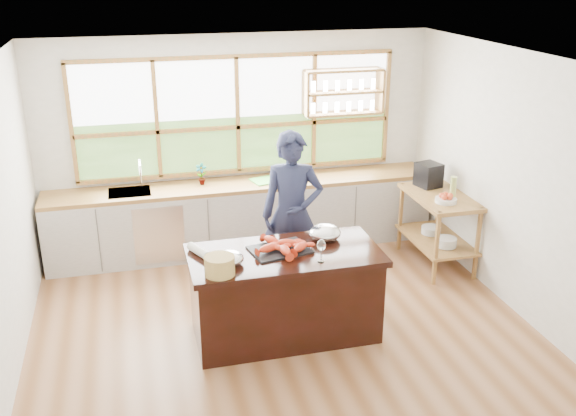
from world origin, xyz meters
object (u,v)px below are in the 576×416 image
object	(u,v)px
cook	(292,214)
island	(285,294)
wicker_basket	(220,266)
espresso_machine	(428,175)

from	to	relation	value
cook	island	bearing A→B (deg)	-93.35
cook	wicker_basket	bearing A→B (deg)	-113.81
cook	espresso_machine	world-z (taller)	cook
cook	wicker_basket	world-z (taller)	cook
cook	espresso_machine	xyz separation A→B (m)	(1.88, 0.56, 0.12)
island	cook	xyz separation A→B (m)	(0.31, 0.88, 0.47)
espresso_machine	wicker_basket	bearing A→B (deg)	-163.42
island	cook	size ratio (longest dim) A/B	1.00
island	wicker_basket	bearing A→B (deg)	-155.92
cook	espresso_machine	distance (m)	1.97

